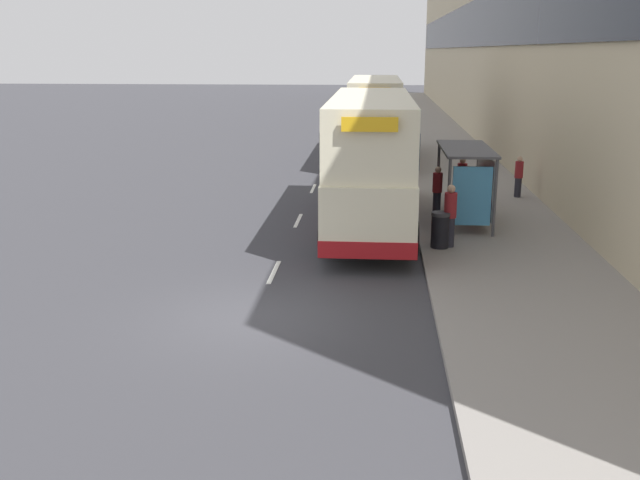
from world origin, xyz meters
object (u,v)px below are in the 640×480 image
(double_decker_bus_ahead, at_px, (375,118))
(pedestrian_1, at_px, (462,181))
(pedestrian_at_shelter, at_px, (437,190))
(bus_shelter, at_px, (472,172))
(car_0, at_px, (373,110))
(pedestrian_3, at_px, (519,176))
(double_decker_bus_near, at_px, (371,159))
(litter_bin, at_px, (440,230))
(pedestrian_2, at_px, (450,215))

(double_decker_bus_ahead, bearing_deg, pedestrian_1, -74.47)
(pedestrian_1, bearing_deg, pedestrian_at_shelter, -122.25)
(bus_shelter, height_order, pedestrian_at_shelter, bus_shelter)
(car_0, distance_m, pedestrian_1, 34.20)
(car_0, height_order, pedestrian_3, car_0)
(bus_shelter, height_order, pedestrian_3, bus_shelter)
(double_decker_bus_near, distance_m, pedestrian_at_shelter, 2.98)
(double_decker_bus_ahead, height_order, pedestrian_3, double_decker_bus_ahead)
(car_0, xyz_separation_m, pedestrian_1, (3.47, -34.02, 0.19))
(car_0, relative_size, litter_bin, 4.22)
(double_decker_bus_near, distance_m, pedestrian_3, 7.61)
(double_decker_bus_ahead, relative_size, litter_bin, 10.89)
(pedestrian_2, distance_m, pedestrian_3, 8.33)
(pedestrian_3, bearing_deg, litter_bin, -115.41)
(pedestrian_at_shelter, height_order, pedestrian_3, pedestrian_at_shelter)
(pedestrian_at_shelter, relative_size, pedestrian_1, 0.94)
(bus_shelter, distance_m, pedestrian_1, 2.94)
(pedestrian_1, distance_m, pedestrian_2, 5.86)
(double_decker_bus_ahead, relative_size, car_0, 2.58)
(double_decker_bus_near, height_order, double_decker_bus_ahead, same)
(double_decker_bus_near, xyz_separation_m, litter_bin, (2.08, -2.92, -1.62))
(double_decker_bus_ahead, distance_m, pedestrian_2, 17.70)
(double_decker_bus_ahead, relative_size, pedestrian_2, 6.21)
(double_decker_bus_ahead, distance_m, pedestrian_1, 12.24)
(car_0, distance_m, pedestrian_3, 32.72)
(bus_shelter, distance_m, car_0, 37.02)
(bus_shelter, bearing_deg, car_0, 95.32)
(pedestrian_2, bearing_deg, car_0, 93.57)
(pedestrian_at_shelter, distance_m, pedestrian_3, 4.86)
(double_decker_bus_near, distance_m, litter_bin, 3.93)
(bus_shelter, distance_m, pedestrian_at_shelter, 1.78)
(pedestrian_2, xyz_separation_m, pedestrian_3, (3.39, 7.60, -0.12))
(double_decker_bus_near, xyz_separation_m, double_decker_bus_ahead, (0.07, 14.71, 0.00))
(pedestrian_at_shelter, bearing_deg, double_decker_bus_ahead, 99.55)
(double_decker_bus_ahead, bearing_deg, bus_shelter, -77.51)
(double_decker_bus_ahead, xyz_separation_m, pedestrian_at_shelter, (2.25, -13.35, -1.27))
(pedestrian_at_shelter, height_order, pedestrian_2, pedestrian_2)
(pedestrian_2, height_order, pedestrian_3, pedestrian_2)
(pedestrian_at_shelter, bearing_deg, pedestrian_3, 45.16)
(double_decker_bus_near, bearing_deg, car_0, 90.20)
(bus_shelter, relative_size, double_decker_bus_ahead, 0.37)
(double_decker_bus_near, distance_m, pedestrian_1, 4.63)
(pedestrian_at_shelter, height_order, litter_bin, pedestrian_at_shelter)
(pedestrian_1, height_order, litter_bin, pedestrian_1)
(double_decker_bus_ahead, xyz_separation_m, pedestrian_3, (5.67, -9.91, -1.33))
(pedestrian_1, relative_size, pedestrian_3, 1.13)
(double_decker_bus_near, height_order, pedestrian_at_shelter, double_decker_bus_near)
(pedestrian_1, bearing_deg, bus_shelter, -90.77)
(car_0, distance_m, litter_bin, 39.97)
(car_0, xyz_separation_m, pedestrian_3, (5.87, -32.19, 0.08))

